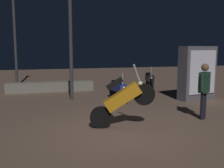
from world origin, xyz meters
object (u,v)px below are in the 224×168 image
at_px(motorcycle_black_parked_right, 150,79).
at_px(person_rider_beside, 204,87).
at_px(motorcycle_blue_parked_left, 118,89).
at_px(kiosk_billboard, 198,73).
at_px(motorcycle_orange_foreground, 122,99).
at_px(streetlamp_near, 14,23).
at_px(streetlamp_far, 70,13).

bearing_deg(motorcycle_black_parked_right, person_rider_beside, 4.09).
relative_size(motorcycle_blue_parked_left, kiosk_billboard, 0.79).
bearing_deg(motorcycle_orange_foreground, streetlamp_near, 121.66).
distance_m(person_rider_beside, streetlamp_near, 10.47).
bearing_deg(motorcycle_black_parked_right, kiosk_billboard, 23.29).
relative_size(person_rider_beside, kiosk_billboard, 0.76).
distance_m(motorcycle_black_parked_right, kiosk_billboard, 3.38).
bearing_deg(streetlamp_far, motorcycle_orange_foreground, -78.87).
bearing_deg(kiosk_billboard, motorcycle_blue_parked_left, -24.75).
height_order(person_rider_beside, streetlamp_far, streetlamp_far).
bearing_deg(motorcycle_black_parked_right, motorcycle_blue_parked_left, -30.14).
relative_size(streetlamp_near, kiosk_billboard, 2.50).
relative_size(motorcycle_blue_parked_left, person_rider_beside, 1.04).
bearing_deg(person_rider_beside, motorcycle_orange_foreground, 54.48).
bearing_deg(streetlamp_near, streetlamp_far, -62.47).
height_order(motorcycle_blue_parked_left, person_rider_beside, person_rider_beside).
bearing_deg(person_rider_beside, kiosk_billboard, -69.66).
distance_m(motorcycle_blue_parked_left, streetlamp_near, 7.25).
bearing_deg(streetlamp_far, streetlamp_near, 117.53).
xyz_separation_m(motorcycle_blue_parked_left, motorcycle_black_parked_right, (2.46, 2.65, 0.00)).
xyz_separation_m(streetlamp_near, streetlamp_far, (2.39, -4.59, 0.05)).
xyz_separation_m(motorcycle_orange_foreground, kiosk_billboard, (4.00, 2.82, 0.31)).
xyz_separation_m(motorcycle_black_parked_right, kiosk_billboard, (0.61, -3.27, 0.61)).
height_order(motorcycle_orange_foreground, motorcycle_blue_parked_left, motorcycle_orange_foreground).
relative_size(motorcycle_black_parked_right, streetlamp_far, 0.31).
bearing_deg(motorcycle_orange_foreground, motorcycle_black_parked_right, 72.28).
relative_size(motorcycle_orange_foreground, person_rider_beside, 1.03).
relative_size(motorcycle_blue_parked_left, streetlamp_far, 0.31).
distance_m(motorcycle_blue_parked_left, streetlamp_far, 3.46).
height_order(streetlamp_far, kiosk_billboard, streetlamp_far).
bearing_deg(kiosk_billboard, motorcycle_black_parked_right, -92.71).
xyz_separation_m(motorcycle_blue_parked_left, kiosk_billboard, (3.07, -0.62, 0.61)).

